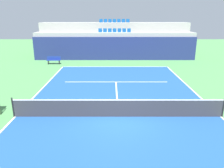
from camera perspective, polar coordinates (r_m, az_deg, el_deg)
name	(u,v)px	position (r m, az deg, el deg)	size (l,w,h in m)	color
ground_plane	(119,117)	(11.83, 1.71, -8.45)	(80.00, 80.00, 0.00)	#4C8C4C
court_surface	(119,117)	(11.83, 1.71, -8.43)	(11.00, 24.00, 0.01)	#1E4C99
baseline_far	(116,67)	(23.18, 0.95, 4.48)	(11.00, 0.10, 0.00)	white
sideline_left	(16,116)	(12.89, -23.54, -7.68)	(0.10, 24.00, 0.00)	white
sideline_right	(222,117)	(13.16, 26.41, -7.56)	(0.10, 24.00, 0.00)	white
service_line_far	(117,82)	(17.81, 1.18, 0.54)	(8.26, 0.10, 0.00)	white
centre_service_line	(117,96)	(14.78, 1.39, -3.02)	(0.10, 6.40, 0.00)	white
back_wall	(115,49)	(26.65, 0.85, 9.11)	(19.28, 0.30, 2.72)	navy
stands_tier_lower	(115,45)	(27.96, 0.82, 9.96)	(19.28, 2.40, 3.18)	#9E9E99
stands_tier_upper	(115,39)	(30.28, 0.78, 11.56)	(19.28, 2.40, 4.27)	#9E9E99
seating_row_lower	(115,31)	(27.89, 0.84, 13.49)	(3.98, 0.44, 0.44)	#145193
seating_row_upper	(115,21)	(30.24, 0.79, 15.84)	(3.98, 0.44, 0.44)	#145193
tennis_net	(119,108)	(11.62, 1.74, -6.19)	(11.08, 0.08, 1.07)	black
player_bench	(54,59)	(25.25, -14.62, 6.13)	(1.50, 0.40, 0.85)	navy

